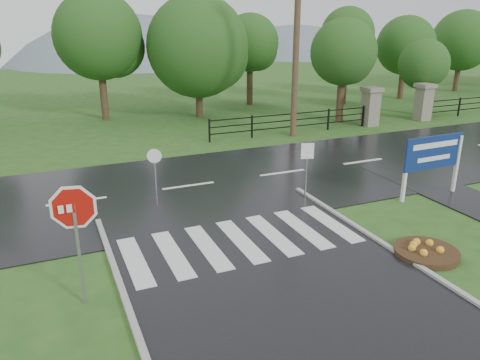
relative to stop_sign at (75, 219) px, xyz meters
name	(u,v)px	position (x,y,z in m)	size (l,w,h in m)	color
ground	(345,352)	(4.38, -3.64, -2.04)	(120.00, 120.00, 0.00)	#29541C
main_road	(188,187)	(4.38, 6.36, -2.04)	(90.00, 8.00, 0.04)	black
crosswalk	(241,240)	(4.38, 1.36, -1.98)	(6.50, 2.80, 0.02)	silver
pillar_west	(371,106)	(17.38, 12.36, -0.87)	(1.00, 1.00, 2.24)	gray
pillar_east	(424,101)	(21.38, 12.36, -0.87)	(1.00, 1.00, 2.24)	gray
fence_west	(292,121)	(12.13, 12.36, -1.32)	(9.58, 0.08, 1.20)	black
hills	(107,166)	(7.87, 61.36, -17.58)	(102.00, 48.00, 48.00)	slate
treeline	(138,117)	(5.38, 20.36, -2.04)	(83.20, 5.20, 10.00)	#1D4A17
stop_sign	(75,219)	(0.00, 0.00, 0.00)	(1.29, 0.28, 2.96)	#939399
estate_billboard	(434,155)	(11.90, 2.01, -0.51)	(2.55, 0.13, 2.23)	silver
flower_bed	(426,251)	(8.62, -1.30, -1.92)	(1.70, 1.70, 0.34)	#332111
reg_sign_small	(307,159)	(7.80, 3.58, -0.60)	(0.43, 0.15, 2.01)	#939399
reg_sign_round	(155,170)	(2.82, 4.86, -0.74)	(0.45, 0.18, 2.03)	#939399
utility_pole_east	(296,41)	(11.95, 11.86, 2.88)	(1.72, 0.33, 9.68)	#473523
entrance_tree_left	(344,52)	(16.28, 13.86, 2.08)	(3.86, 3.86, 6.08)	#3D2B1C
entrance_tree_right	(424,65)	(22.48, 13.86, 1.15)	(3.17, 3.17, 4.81)	#3D2B1C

